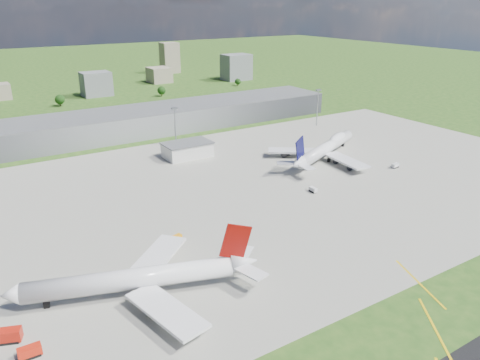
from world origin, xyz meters
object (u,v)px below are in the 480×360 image
airliner_red_twin (141,279)px  van_white_far (395,166)px  fire_truck (5,336)px  crash_tender (30,352)px  tug_yellow (177,237)px  airliner_blue_quad (326,148)px  van_white_near (313,190)px

airliner_red_twin → van_white_far: airliner_red_twin is taller
airliner_red_twin → fire_truck: airliner_red_twin is taller
crash_tender → tug_yellow: crash_tender is taller
airliner_red_twin → airliner_blue_quad: size_ratio=1.00×
fire_truck → crash_tender: size_ratio=1.55×
fire_truck → van_white_near: size_ratio=1.96×
fire_truck → tug_yellow: fire_truck is taller
fire_truck → van_white_near: (135.93, 35.57, -0.65)m
crash_tender → van_white_near: 138.94m
airliner_red_twin → tug_yellow: airliner_red_twin is taller
fire_truck → van_white_far: fire_truck is taller
tug_yellow → van_white_near: bearing=-8.7°
airliner_blue_quad → crash_tender: 189.53m
crash_tender → van_white_near: bearing=19.5°
airliner_blue_quad → van_white_far: (19.58, -33.17, -4.47)m
fire_truck → crash_tender: 10.40m
fire_truck → van_white_near: bearing=35.6°
fire_truck → crash_tender: fire_truck is taller
airliner_blue_quad → van_white_far: airliner_blue_quad is taller
crash_tender → van_white_near: size_ratio=1.27×
crash_tender → van_white_far: 196.85m
airliner_blue_quad → tug_yellow: size_ratio=18.26×
airliner_red_twin → airliner_blue_quad: airliner_red_twin is taller
crash_tender → airliner_blue_quad: bearing=25.8°
fire_truck → van_white_near: 140.51m
crash_tender → van_white_far: (191.03, 47.49, -0.31)m
airliner_red_twin → van_white_near: size_ratio=16.38×
crash_tender → van_white_near: (131.46, 44.96, -0.34)m
airliner_blue_quad → tug_yellow: (-113.75, -44.09, -4.72)m
airliner_red_twin → van_white_far: size_ratio=15.69×
airliner_red_twin → fire_truck: size_ratio=8.34×
airliner_blue_quad → van_white_near: (-39.99, -35.71, -4.49)m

